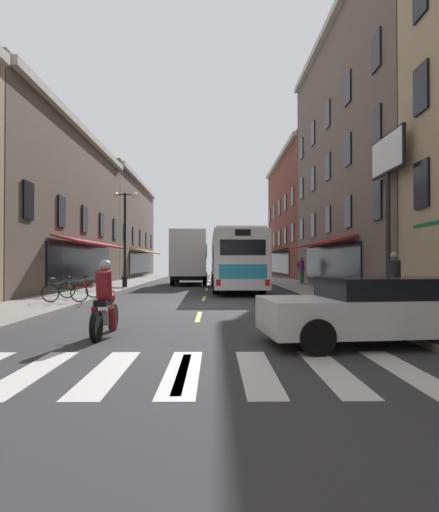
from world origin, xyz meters
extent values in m
cube|color=#333335|center=(0.00, 0.00, -0.05)|extent=(34.80, 80.00, 0.10)
cube|color=#DBCC4C|center=(0.00, -10.00, 0.00)|extent=(0.14, 2.40, 0.01)
cube|color=#DBCC4C|center=(0.00, -3.50, 0.00)|extent=(0.14, 2.40, 0.01)
cube|color=#DBCC4C|center=(0.00, 3.00, 0.00)|extent=(0.14, 2.40, 0.01)
cube|color=#DBCC4C|center=(0.00, 9.50, 0.00)|extent=(0.14, 2.40, 0.01)
cube|color=#DBCC4C|center=(0.00, 16.00, 0.00)|extent=(0.14, 2.40, 0.01)
cube|color=#DBCC4C|center=(0.00, 22.50, 0.00)|extent=(0.14, 2.40, 0.01)
cube|color=#DBCC4C|center=(0.00, 29.00, 0.00)|extent=(0.14, 2.40, 0.01)
cube|color=#DBCC4C|center=(0.00, 35.50, 0.00)|extent=(0.14, 2.40, 0.01)
cube|color=silver|center=(-2.20, -10.00, 0.00)|extent=(0.50, 2.80, 0.01)
cube|color=silver|center=(-1.10, -10.00, 0.00)|extent=(0.50, 2.80, 0.01)
cube|color=silver|center=(0.00, -10.00, 0.00)|extent=(0.50, 2.80, 0.01)
cube|color=silver|center=(1.10, -10.00, 0.00)|extent=(0.50, 2.80, 0.01)
cube|color=silver|center=(2.20, -10.00, 0.00)|extent=(0.50, 2.80, 0.01)
cube|color=silver|center=(3.30, -10.00, 0.00)|extent=(0.50, 2.80, 0.01)
cube|color=gray|center=(-5.90, 0.00, 0.07)|extent=(3.00, 80.00, 0.14)
cube|color=gray|center=(5.90, 0.00, 0.07)|extent=(3.00, 80.00, 0.14)
cube|color=brown|center=(-11.40, 10.00, 4.86)|extent=(8.00, 19.90, 9.73)
cube|color=#B2AD9E|center=(-7.30, 10.00, 9.38)|extent=(0.44, 19.40, 0.40)
cube|color=black|center=(-7.36, 10.00, 1.55)|extent=(0.10, 12.00, 2.10)
cube|color=maroon|center=(-6.65, 10.00, 2.75)|extent=(1.38, 11.20, 0.44)
cube|color=black|center=(-7.36, 2.00, 4.20)|extent=(0.10, 1.00, 1.60)
cube|color=black|center=(-7.36, 6.00, 4.20)|extent=(0.10, 1.00, 1.60)
cube|color=black|center=(-7.36, 10.00, 4.20)|extent=(0.10, 1.00, 1.60)
cube|color=black|center=(-7.36, 14.00, 4.20)|extent=(0.10, 1.00, 1.60)
cube|color=black|center=(-7.36, 18.00, 4.20)|extent=(0.10, 1.00, 1.60)
cube|color=brown|center=(-11.40, 30.00, 5.15)|extent=(8.00, 19.90, 10.29)
cube|color=#B2AD9E|center=(-7.30, 30.00, 9.94)|extent=(0.44, 19.40, 0.40)
cube|color=black|center=(-7.36, 30.00, 1.55)|extent=(0.10, 12.00, 2.10)
cube|color=brown|center=(-6.65, 30.00, 2.75)|extent=(1.38, 11.20, 0.44)
cube|color=black|center=(-7.36, 22.00, 4.20)|extent=(0.10, 1.00, 1.60)
cube|color=black|center=(-7.36, 26.00, 4.20)|extent=(0.10, 1.00, 1.60)
cube|color=black|center=(-7.36, 30.00, 4.20)|extent=(0.10, 1.00, 1.60)
cube|color=black|center=(-7.36, 34.00, 4.20)|extent=(0.10, 1.00, 1.60)
cube|color=black|center=(-7.36, 38.00, 4.20)|extent=(0.10, 1.00, 1.60)
cube|color=black|center=(7.36, -2.00, 4.20)|extent=(0.10, 1.00, 1.60)
cube|color=black|center=(7.36, -2.00, 7.40)|extent=(0.10, 1.00, 1.60)
cube|color=brown|center=(11.40, 10.00, 8.10)|extent=(8.00, 19.90, 16.19)
cube|color=#B2AD9E|center=(7.30, 10.00, 15.84)|extent=(0.44, 19.40, 0.40)
cube|color=black|center=(7.36, 10.00, 1.55)|extent=(0.10, 12.00, 2.10)
cube|color=maroon|center=(6.65, 10.00, 2.75)|extent=(1.38, 11.20, 0.44)
cube|color=black|center=(7.36, 2.00, 4.20)|extent=(0.10, 1.00, 1.60)
cube|color=black|center=(7.36, 6.00, 4.20)|extent=(0.10, 1.00, 1.60)
cube|color=black|center=(7.36, 10.00, 4.20)|extent=(0.10, 1.00, 1.60)
cube|color=black|center=(7.36, 14.00, 4.20)|extent=(0.10, 1.00, 1.60)
cube|color=black|center=(7.36, 18.00, 4.20)|extent=(0.10, 1.00, 1.60)
cube|color=black|center=(7.36, 2.00, 7.40)|extent=(0.10, 1.00, 1.60)
cube|color=black|center=(7.36, 6.00, 7.40)|extent=(0.10, 1.00, 1.60)
cube|color=black|center=(7.36, 10.00, 7.40)|extent=(0.10, 1.00, 1.60)
cube|color=black|center=(7.36, 14.00, 7.40)|extent=(0.10, 1.00, 1.60)
cube|color=black|center=(7.36, 18.00, 7.40)|extent=(0.10, 1.00, 1.60)
cube|color=black|center=(7.36, 2.00, 10.60)|extent=(0.10, 1.00, 1.60)
cube|color=black|center=(7.36, 6.00, 10.60)|extent=(0.10, 1.00, 1.60)
cube|color=black|center=(7.36, 10.00, 10.60)|extent=(0.10, 1.00, 1.60)
cube|color=black|center=(7.36, 14.00, 10.60)|extent=(0.10, 1.00, 1.60)
cube|color=black|center=(7.36, 18.00, 10.60)|extent=(0.10, 1.00, 1.60)
cube|color=brown|center=(11.40, 30.00, 6.42)|extent=(8.00, 19.90, 12.83)
cube|color=#B2AD9E|center=(7.30, 30.00, 12.48)|extent=(0.44, 19.40, 0.40)
cube|color=black|center=(7.36, 30.00, 1.55)|extent=(0.10, 12.00, 2.10)
cube|color=black|center=(6.65, 30.00, 2.75)|extent=(1.38, 11.20, 0.44)
cube|color=black|center=(7.36, 22.00, 4.20)|extent=(0.10, 1.00, 1.60)
cube|color=black|center=(7.36, 26.00, 4.20)|extent=(0.10, 1.00, 1.60)
cube|color=black|center=(7.36, 30.00, 4.20)|extent=(0.10, 1.00, 1.60)
cube|color=black|center=(7.36, 34.00, 4.20)|extent=(0.10, 1.00, 1.60)
cube|color=black|center=(7.36, 38.00, 4.20)|extent=(0.10, 1.00, 1.60)
cube|color=black|center=(7.36, 22.00, 7.40)|extent=(0.10, 1.00, 1.60)
cube|color=black|center=(7.36, 26.00, 7.40)|extent=(0.10, 1.00, 1.60)
cube|color=black|center=(7.36, 30.00, 7.40)|extent=(0.10, 1.00, 1.60)
cube|color=black|center=(7.36, 34.00, 7.40)|extent=(0.10, 1.00, 1.60)
cube|color=black|center=(7.36, 38.00, 7.40)|extent=(0.10, 1.00, 1.60)
cylinder|color=black|center=(7.05, 0.05, 2.60)|extent=(0.18, 0.18, 4.92)
cylinder|color=black|center=(7.05, 0.05, 0.26)|extent=(0.40, 0.40, 0.24)
cube|color=black|center=(7.05, 0.05, 5.72)|extent=(0.10, 2.97, 1.49)
cube|color=silver|center=(6.99, 0.05, 5.72)|extent=(0.04, 2.81, 1.33)
cube|color=silver|center=(7.11, 0.05, 5.72)|extent=(0.04, 2.81, 1.33)
cube|color=silver|center=(1.64, 8.88, 1.75)|extent=(2.74, 11.66, 2.81)
cube|color=silver|center=(1.64, 8.88, 3.22)|extent=(2.52, 10.45, 0.16)
cube|color=black|center=(1.63, 9.18, 1.96)|extent=(2.74, 9.26, 0.96)
cube|color=#193899|center=(1.64, 8.88, 0.60)|extent=(2.76, 11.26, 0.36)
cube|color=black|center=(1.55, 14.65, 1.96)|extent=(2.25, 0.16, 1.10)
cube|color=black|center=(1.73, 3.11, 2.27)|extent=(2.05, 0.15, 0.70)
cube|color=teal|center=(1.73, 3.10, 1.20)|extent=(2.15, 0.13, 0.64)
cube|color=black|center=(1.73, 3.10, 2.94)|extent=(0.70, 0.11, 0.28)
cube|color=red|center=(0.64, 3.07, 0.70)|extent=(0.20, 0.08, 0.28)
cube|color=red|center=(2.83, 3.11, 0.70)|extent=(0.20, 0.08, 0.28)
cylinder|color=black|center=(0.40, 12.67, 0.50)|extent=(0.32, 1.00, 1.00)
cylinder|color=black|center=(2.75, 12.70, 0.50)|extent=(0.32, 1.00, 1.00)
cylinder|color=black|center=(0.52, 5.55, 0.50)|extent=(0.32, 1.00, 1.00)
cylinder|color=black|center=(2.87, 5.59, 0.50)|extent=(0.32, 1.00, 1.00)
cube|color=black|center=(-1.37, 18.26, 1.55)|extent=(2.32, 2.07, 2.40)
cube|color=black|center=(-1.38, 19.25, 2.40)|extent=(2.00, 0.12, 0.80)
cube|color=white|center=(-1.33, 14.55, 2.24)|extent=(2.46, 5.40, 3.08)
cube|color=#196633|center=(-0.11, 14.57, 2.40)|extent=(0.10, 3.22, 0.90)
cube|color=black|center=(-1.34, 15.58, 0.55)|extent=(1.98, 7.04, 0.24)
cylinder|color=black|center=(-2.46, 18.05, 0.45)|extent=(0.29, 0.90, 0.90)
cylinder|color=black|center=(-0.26, 18.07, 0.45)|extent=(0.29, 0.90, 0.90)
cylinder|color=black|center=(-2.42, 13.73, 0.45)|extent=(0.29, 0.90, 0.90)
cylinder|color=black|center=(-0.22, 13.76, 0.45)|extent=(0.29, 0.90, 0.90)
cube|color=navy|center=(-1.21, 25.52, 0.59)|extent=(1.84, 4.73, 0.71)
cube|color=black|center=(-1.21, 25.34, 1.17)|extent=(1.65, 2.56, 0.51)
cube|color=red|center=(-1.88, 23.18, 0.85)|extent=(0.20, 0.06, 0.14)
cube|color=red|center=(-0.47, 23.20, 0.85)|extent=(0.20, 0.06, 0.14)
cylinder|color=black|center=(-2.07, 27.16, 0.32)|extent=(0.23, 0.64, 0.64)
cylinder|color=black|center=(-0.41, 27.19, 0.32)|extent=(0.23, 0.64, 0.64)
cylinder|color=black|center=(-2.02, 23.86, 0.32)|extent=(0.23, 0.64, 0.64)
cylinder|color=black|center=(-0.35, 23.89, 0.32)|extent=(0.23, 0.64, 0.64)
cube|color=silver|center=(3.73, -7.88, 0.57)|extent=(4.80, 2.36, 0.67)
cube|color=black|center=(3.92, -7.86, 1.09)|extent=(2.67, 1.97, 0.43)
cylinder|color=black|center=(2.23, -8.93, 0.32)|extent=(0.66, 0.29, 0.64)
cylinder|color=black|center=(2.04, -7.17, 0.32)|extent=(0.66, 0.29, 0.64)
cylinder|color=black|center=(5.24, -6.82, 0.32)|extent=(0.66, 0.29, 0.64)
cylinder|color=black|center=(-1.91, -6.12, 0.31)|extent=(0.10, 0.62, 0.62)
cylinder|color=black|center=(-1.92, -7.57, 0.31)|extent=(0.12, 0.62, 0.62)
cylinder|color=#B2B2B7|center=(-1.91, -6.24, 0.61)|extent=(0.07, 0.33, 0.68)
ellipsoid|color=maroon|center=(-1.92, -6.66, 0.81)|extent=(0.32, 0.56, 0.28)
cube|color=black|center=(-1.92, -7.06, 0.74)|extent=(0.26, 0.56, 0.12)
cube|color=#B2B2B7|center=(-1.92, -6.84, 0.40)|extent=(0.24, 0.40, 0.30)
cylinder|color=#B2B2B7|center=(-1.91, -6.34, 1.02)|extent=(0.62, 0.04, 0.04)
cylinder|color=maroon|center=(-1.92, -6.99, 1.13)|extent=(0.34, 0.46, 0.66)
sphere|color=#B2B2B7|center=(-1.92, -6.88, 1.53)|extent=(0.26, 0.26, 0.26)
cylinder|color=maroon|center=(-2.10, -6.96, 0.40)|extent=(0.14, 0.36, 0.56)
cylinder|color=maroon|center=(-1.74, -6.96, 0.40)|extent=(0.14, 0.36, 0.56)
torus|color=black|center=(-5.59, 1.63, 0.47)|extent=(0.66, 0.15, 0.66)
torus|color=black|center=(-4.55, 1.80, 0.47)|extent=(0.66, 0.15, 0.66)
cylinder|color=red|center=(-5.07, 1.71, 0.57)|extent=(0.99, 0.20, 0.04)
cylinder|color=red|center=(-4.89, 1.74, 0.75)|extent=(0.14, 0.06, 0.50)
cube|color=black|center=(-4.87, 1.74, 1.02)|extent=(0.22, 0.15, 0.06)
cylinder|color=red|center=(-5.51, 1.64, 1.02)|extent=(0.11, 0.48, 0.03)
torus|color=black|center=(-5.56, -0.28, 0.47)|extent=(0.67, 0.07, 0.66)
torus|color=black|center=(-4.52, -0.25, 0.47)|extent=(0.67, 0.07, 0.66)
cylinder|color=#1E7F3F|center=(-5.04, -0.27, 0.57)|extent=(1.00, 0.07, 0.04)
cylinder|color=#1E7F3F|center=(-4.86, -0.26, 0.75)|extent=(0.14, 0.04, 0.50)
cube|color=black|center=(-4.84, -0.26, 1.02)|extent=(0.20, 0.13, 0.06)
cylinder|color=#1E7F3F|center=(-5.49, -0.28, 1.02)|extent=(0.05, 0.48, 0.03)
cylinder|color=#33663F|center=(6.55, 14.08, 0.58)|extent=(0.28, 0.28, 0.88)
cylinder|color=#66387F|center=(6.55, 14.08, 1.36)|extent=(0.36, 0.36, 0.68)
sphere|color=#C66E7C|center=(6.55, 14.08, 1.84)|extent=(0.24, 0.24, 0.24)
cube|color=maroon|center=(6.36, 14.23, 1.39)|extent=(0.29, 0.30, 0.36)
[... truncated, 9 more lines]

